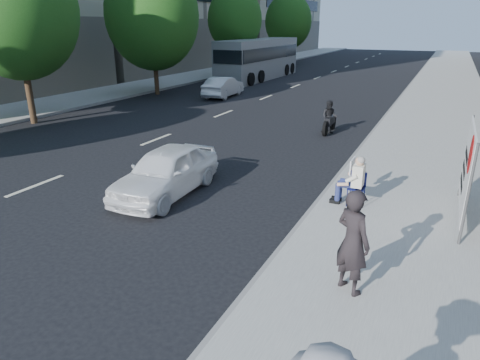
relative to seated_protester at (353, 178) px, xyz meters
The scene contains 14 objects.
ground 4.96m from the seated_protester, 117.93° to the right, with size 160.00×160.00×0.00m, color black.
near_sidewalk 15.80m from the seated_protester, 83.77° to the left, with size 5.00×120.00×0.15m, color gray.
far_sidewalk 24.68m from the seated_protester, 140.52° to the left, with size 4.50×120.00×0.15m, color gray.
tree_far_b 16.95m from the seated_protester, 167.03° to the left, with size 5.40×5.40×8.24m.
tree_far_c 21.45m from the seated_protester, 139.44° to the left, with size 6.00×6.00×8.47m.
tree_far_d 30.52m from the seated_protester, 121.90° to the left, with size 4.80×4.80×7.65m.
tree_far_e 42.96m from the seated_protester, 111.95° to the left, with size 5.40×5.40×7.89m.
seated_protester is the anchor object (origin of this frame).
pedestrian_woman 3.90m from the seated_protester, 78.74° to the right, with size 0.68×0.45×1.87m, color black.
protest_banner 2.57m from the seated_protester, ahead, with size 0.08×3.06×2.20m.
white_sedan_near 5.04m from the seated_protester, 166.80° to the right, with size 1.58×3.93×1.34m, color white.
white_sedan_mid 18.60m from the seated_protester, 127.87° to the left, with size 1.37×3.94×1.30m, color silver.
motorcycle 8.35m from the seated_protester, 108.39° to the left, with size 0.71×2.04×1.42m.
bus 28.19m from the seated_protester, 118.05° to the left, with size 2.79×12.09×3.30m.
Camera 1 is at (4.10, -6.06, 4.52)m, focal length 32.00 mm.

